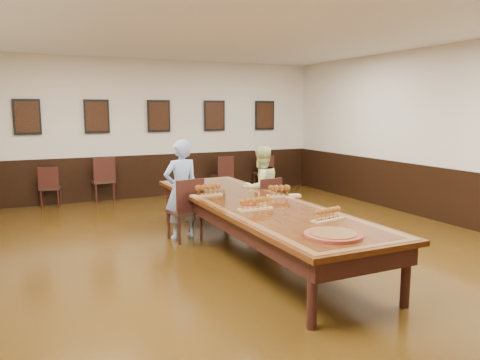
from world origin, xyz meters
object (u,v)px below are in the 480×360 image
chair_woman (264,204)px  conference_table (255,212)px  chair_man (185,209)px  person_man (181,190)px  person_woman (261,188)px  spare_chair_c (222,175)px  carved_platter (333,235)px  spare_chair_b (102,179)px  spare_chair_d (263,173)px  spare_chair_a (50,186)px

chair_woman → conference_table: 1.35m
chair_man → person_man: person_man is taller
chair_man → person_man: (-0.02, 0.10, 0.30)m
chair_man → person_woman: person_woman is taller
person_man → spare_chair_c: bearing=-130.3°
chair_woman → spare_chair_c: size_ratio=0.99×
chair_man → carved_platter: (0.58, -3.08, 0.27)m
carved_platter → spare_chair_b: bearing=100.4°
spare_chair_c → person_woman: bearing=73.2°
person_man → carved_platter: 3.24m
chair_man → conference_table: size_ratio=0.20×
conference_table → person_woman: bearing=58.7°
chair_man → person_woman: 1.44m
chair_woman → carved_platter: (-0.85, -3.09, 0.31)m
person_man → person_woman: person_man is taller
chair_man → spare_chair_d: (3.32, 3.59, -0.05)m
spare_chair_a → spare_chair_b: 1.09m
spare_chair_b → conference_table: size_ratio=0.20×
person_woman → chair_woman: bearing=90.0°
person_man → conference_table: (0.70, -1.21, -0.18)m
person_man → spare_chair_d: bearing=-141.9°
chair_man → spare_chair_b: size_ratio=0.98×
spare_chair_a → person_woman: size_ratio=0.61×
spare_chair_a → person_man: (1.74, -3.55, 0.36)m
chair_woman → spare_chair_a: 4.84m
spare_chair_a → spare_chair_c: bearing=-169.5°
spare_chair_a → spare_chair_b: size_ratio=0.86×
chair_woman → spare_chair_d: bearing=-125.3°
conference_table → spare_chair_c: bearing=72.5°
person_woman → carved_platter: 3.30m
spare_chair_a → spare_chair_c: 3.92m
chair_woman → conference_table: bearing=48.6°
spare_chair_a → spare_chair_b: bearing=-164.4°
person_man → carved_platter: bearing=92.4°
spare_chair_a → conference_table: 5.35m
spare_chair_c → person_man: 4.11m
spare_chair_d → person_woman: size_ratio=0.63×
spare_chair_a → carved_platter: spare_chair_a is taller
spare_chair_c → person_woman: person_woman is taller
chair_man → spare_chair_b: 3.79m
spare_chair_d → carved_platter: (-2.74, -6.67, 0.32)m
conference_table → spare_chair_a: bearing=117.2°
spare_chair_a → person_woman: bearing=143.5°
spare_chair_b → spare_chair_a: bearing=-1.3°
spare_chair_d → person_woman: 3.98m
spare_chair_b → person_woman: 4.19m
chair_man → chair_woman: (1.43, 0.01, -0.04)m
spare_chair_c → carved_platter: (-1.58, -6.66, 0.31)m
spare_chair_a → carved_platter: bearing=120.8°
chair_man → spare_chair_a: chair_man is taller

